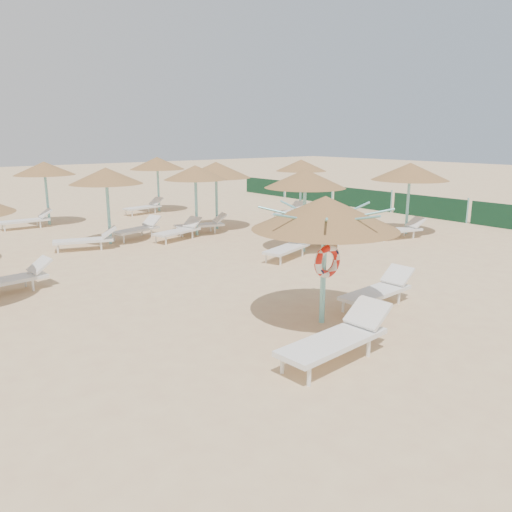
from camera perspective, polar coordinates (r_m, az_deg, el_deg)
ground at (r=10.33m, az=4.20°, el=-7.56°), size 120.00×120.00×0.00m
main_palapa at (r=9.82m, az=7.92°, el=4.83°), size 2.89×2.89×2.59m
lounger_main_a at (r=8.66m, az=9.44°, el=-9.13°), size 2.38×0.87×0.85m
lounger_main_b at (r=11.53m, az=13.90°, el=-3.76°), size 2.12×0.77×0.76m
palapa_field at (r=18.62m, az=-11.02°, el=9.00°), size 19.10×14.13×2.72m
windbreak_fence at (r=26.88m, az=12.01°, el=6.44°), size 0.08×19.84×1.10m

